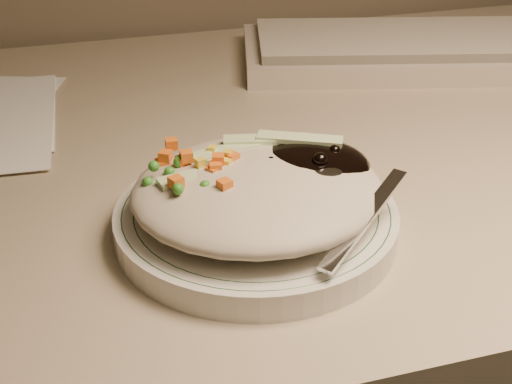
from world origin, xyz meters
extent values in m
cube|color=tan|center=(0.00, 1.38, 0.72)|extent=(1.40, 0.70, 0.04)
cylinder|color=silver|center=(-0.10, 1.20, 0.75)|extent=(0.22, 0.22, 0.02)
torus|color=#144723|center=(-0.10, 1.20, 0.76)|extent=(0.21, 0.21, 0.00)
torus|color=#144723|center=(-0.10, 1.20, 0.76)|extent=(0.19, 0.19, 0.00)
ellipsoid|color=#AEA38D|center=(-0.10, 1.20, 0.78)|extent=(0.19, 0.18, 0.04)
ellipsoid|color=black|center=(-0.05, 1.21, 0.79)|extent=(0.10, 0.09, 0.03)
ellipsoid|color=orange|center=(-0.14, 1.22, 0.78)|extent=(0.08, 0.08, 0.02)
sphere|color=black|center=(-0.08, 1.21, 0.79)|extent=(0.01, 0.01, 0.01)
sphere|color=black|center=(-0.06, 1.22, 0.79)|extent=(0.01, 0.01, 0.01)
sphere|color=black|center=(-0.03, 1.21, 0.80)|extent=(0.01, 0.01, 0.01)
sphere|color=black|center=(-0.04, 1.22, 0.79)|extent=(0.01, 0.01, 0.01)
sphere|color=black|center=(-0.05, 1.20, 0.80)|extent=(0.01, 0.01, 0.01)
sphere|color=black|center=(-0.06, 1.21, 0.79)|extent=(0.01, 0.01, 0.01)
sphere|color=black|center=(-0.05, 1.22, 0.79)|extent=(0.01, 0.01, 0.01)
cube|color=orange|center=(-0.15, 1.23, 0.80)|extent=(0.01, 0.01, 0.01)
cube|color=orange|center=(-0.13, 1.20, 0.79)|extent=(0.01, 0.01, 0.01)
cube|color=orange|center=(-0.16, 1.24, 0.80)|extent=(0.01, 0.01, 0.01)
cube|color=orange|center=(-0.13, 1.21, 0.80)|extent=(0.01, 0.01, 0.01)
cube|color=orange|center=(-0.13, 1.21, 0.80)|extent=(0.01, 0.01, 0.01)
cube|color=orange|center=(-0.16, 1.24, 0.79)|extent=(0.01, 0.01, 0.01)
cube|color=orange|center=(-0.15, 1.23, 0.80)|extent=(0.01, 0.01, 0.01)
cube|color=orange|center=(-0.13, 1.21, 0.80)|extent=(0.01, 0.01, 0.01)
cube|color=orange|center=(-0.11, 1.22, 0.80)|extent=(0.01, 0.01, 0.01)
cube|color=orange|center=(-0.15, 1.25, 0.80)|extent=(0.01, 0.01, 0.01)
cube|color=orange|center=(-0.16, 1.19, 0.80)|extent=(0.01, 0.01, 0.01)
cube|color=orange|center=(-0.13, 1.18, 0.80)|extent=(0.01, 0.01, 0.01)
cube|color=orange|center=(-0.17, 1.21, 0.79)|extent=(0.01, 0.01, 0.01)
cube|color=orange|center=(-0.16, 1.24, 0.79)|extent=(0.01, 0.01, 0.01)
sphere|color=#388C28|center=(-0.13, 1.22, 0.80)|extent=(0.01, 0.01, 0.01)
sphere|color=#388C28|center=(-0.16, 1.18, 0.80)|extent=(0.01, 0.01, 0.01)
sphere|color=#388C28|center=(-0.16, 1.22, 0.80)|extent=(0.01, 0.01, 0.01)
sphere|color=#388C28|center=(-0.17, 1.22, 0.80)|extent=(0.01, 0.01, 0.01)
sphere|color=#388C28|center=(-0.13, 1.22, 0.79)|extent=(0.01, 0.01, 0.01)
sphere|color=#388C28|center=(-0.13, 1.19, 0.79)|extent=(0.01, 0.01, 0.01)
sphere|color=#388C28|center=(-0.14, 1.21, 0.79)|extent=(0.01, 0.01, 0.01)
sphere|color=#388C28|center=(-0.15, 1.20, 0.79)|extent=(0.01, 0.01, 0.01)
sphere|color=#388C28|center=(-0.18, 1.21, 0.79)|extent=(0.01, 0.01, 0.01)
sphere|color=#388C28|center=(-0.15, 1.23, 0.80)|extent=(0.01, 0.01, 0.01)
sphere|color=#388C28|center=(-0.15, 1.23, 0.80)|extent=(0.01, 0.01, 0.01)
sphere|color=#388C28|center=(-0.16, 1.20, 0.79)|extent=(0.01, 0.01, 0.01)
sphere|color=#388C28|center=(-0.14, 1.19, 0.80)|extent=(0.01, 0.01, 0.01)
sphere|color=#388C28|center=(-0.11, 1.24, 0.79)|extent=(0.01, 0.01, 0.01)
cube|color=yellow|center=(-0.13, 1.22, 0.79)|extent=(0.01, 0.01, 0.01)
cube|color=yellow|center=(-0.12, 1.21, 0.80)|extent=(0.01, 0.01, 0.01)
cube|color=yellow|center=(-0.14, 1.23, 0.79)|extent=(0.01, 0.01, 0.01)
cube|color=yellow|center=(-0.14, 1.22, 0.80)|extent=(0.01, 0.01, 0.01)
cube|color=yellow|center=(-0.14, 1.21, 0.79)|extent=(0.01, 0.01, 0.01)
cube|color=yellow|center=(-0.12, 1.22, 0.80)|extent=(0.01, 0.01, 0.01)
cube|color=yellow|center=(-0.12, 1.24, 0.80)|extent=(0.01, 0.01, 0.01)
cube|color=yellow|center=(-0.14, 1.21, 0.79)|extent=(0.01, 0.01, 0.01)
cube|color=#B2D18C|center=(-0.11, 1.24, 0.80)|extent=(0.07, 0.03, 0.00)
cube|color=#B2D18C|center=(-0.08, 1.24, 0.80)|extent=(0.07, 0.03, 0.00)
cube|color=#B2D18C|center=(-0.14, 1.21, 0.80)|extent=(0.07, 0.03, 0.00)
cube|color=#B2D18C|center=(-0.05, 1.23, 0.80)|extent=(0.07, 0.04, 0.00)
cube|color=#B2D18C|center=(-0.09, 1.19, 0.79)|extent=(0.07, 0.03, 0.00)
ellipsoid|color=silver|center=(-0.05, 1.19, 0.79)|extent=(0.06, 0.06, 0.01)
cube|color=silver|center=(-0.04, 1.14, 0.78)|extent=(0.09, 0.08, 0.03)
cube|color=#B2A692|center=(0.24, 1.52, 0.75)|extent=(0.54, 0.30, 0.02)
cube|color=beige|center=(0.24, 1.52, 0.77)|extent=(0.50, 0.26, 0.01)
camera|label=1|loc=(-0.23, 0.75, 1.05)|focal=50.00mm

